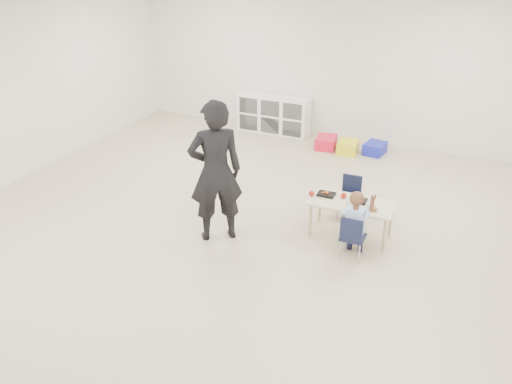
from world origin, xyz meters
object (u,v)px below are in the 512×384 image
at_px(child, 354,224).
at_px(adult, 215,172).
at_px(cubby_shelf, 274,114).
at_px(table, 351,219).
at_px(chair_near, 353,236).

distance_m(child, adult, 1.77).
bearing_deg(cubby_shelf, table, -53.44).
distance_m(chair_near, cubby_shelf, 4.57).
relative_size(cubby_shelf, adult, 0.77).
relative_size(chair_near, adult, 0.32).
distance_m(chair_near, child, 0.17).
bearing_deg(adult, table, 167.07).
height_order(table, adult, adult).
distance_m(child, cubby_shelf, 4.57).
relative_size(chair_near, child, 0.63).
height_order(child, adult, adult).
relative_size(table, adult, 0.59).
relative_size(table, chair_near, 1.83).
relative_size(table, cubby_shelf, 0.76).
bearing_deg(cubby_shelf, chair_near, -55.44).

